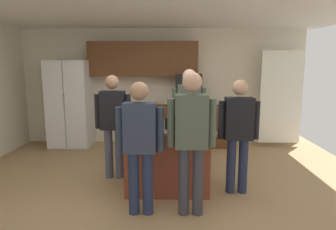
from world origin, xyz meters
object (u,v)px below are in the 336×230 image
(mug_blue_stoneware, at_px, (196,123))
(glass_dark_ale, at_px, (194,118))
(person_guest_right, at_px, (191,134))
(mug_ceramic_white, at_px, (182,120))
(glass_stout_tall, at_px, (177,125))
(glass_short_whisky, at_px, (174,120))
(tumbler_amber, at_px, (167,124))
(person_guest_left, at_px, (140,140))
(refrigerator, at_px, (70,104))
(kitchen_island, at_px, (168,157))
(person_guest_by_door, at_px, (189,113))
(microwave_over_range, at_px, (188,81))
(person_host_foreground, at_px, (113,120))
(person_elder_center, at_px, (238,129))

(mug_blue_stoneware, distance_m, glass_dark_ale, 0.24)
(person_guest_right, height_order, mug_blue_stoneware, person_guest_right)
(mug_ceramic_white, bearing_deg, mug_blue_stoneware, -56.41)
(person_guest_right, bearing_deg, glass_stout_tall, -1.28)
(glass_short_whisky, bearing_deg, mug_ceramic_white, 49.96)
(person_guest_right, xyz_separation_m, mug_blue_stoneware, (0.11, 0.72, -0.01))
(tumbler_amber, distance_m, mug_ceramic_white, 0.48)
(mug_blue_stoneware, bearing_deg, glass_stout_tall, -138.54)
(glass_stout_tall, xyz_separation_m, glass_dark_ale, (0.26, 0.49, 0.00))
(person_guest_left, bearing_deg, glass_short_whisky, -3.64)
(refrigerator, bearing_deg, glass_stout_tall, -48.02)
(refrigerator, height_order, kitchen_island, refrigerator)
(mug_blue_stoneware, height_order, glass_dark_ale, glass_dark_ale)
(refrigerator, distance_m, glass_short_whisky, 3.18)
(person_guest_by_door, bearing_deg, person_guest_left, 1.17)
(microwave_over_range, height_order, tumbler_amber, microwave_over_range)
(person_host_foreground, bearing_deg, person_guest_by_door, 41.66)
(refrigerator, distance_m, mug_ceramic_white, 3.17)
(microwave_over_range, relative_size, person_guest_by_door, 0.32)
(person_guest_by_door, xyz_separation_m, mug_ceramic_white, (-0.12, -0.55, -0.01))
(tumbler_amber, bearing_deg, person_elder_center, 3.97)
(person_guest_right, distance_m, glass_dark_ale, 0.97)
(refrigerator, bearing_deg, glass_dark_ale, -39.04)
(kitchen_island, relative_size, person_guest_by_door, 0.75)
(person_elder_center, bearing_deg, person_guest_by_door, -46.76)
(person_guest_left, height_order, mug_ceramic_white, person_guest_left)
(person_elder_center, relative_size, person_host_foreground, 0.98)
(glass_short_whisky, bearing_deg, glass_dark_ale, 21.55)
(refrigerator, relative_size, mug_ceramic_white, 14.31)
(person_elder_center, bearing_deg, mug_blue_stoneware, 0.52)
(person_elder_center, relative_size, glass_short_whisky, 11.35)
(person_elder_center, bearing_deg, mug_ceramic_white, -16.99)
(person_host_foreground, distance_m, tumbler_amber, 1.06)
(person_host_foreground, relative_size, mug_ceramic_white, 12.48)
(person_host_foreground, relative_size, glass_stout_tall, 10.71)
(microwave_over_range, distance_m, person_elder_center, 2.64)
(kitchen_island, height_order, glass_stout_tall, glass_stout_tall)
(glass_short_whisky, bearing_deg, glass_stout_tall, -83.89)
(mug_ceramic_white, bearing_deg, glass_short_whisky, -130.04)
(person_guest_left, xyz_separation_m, glass_dark_ale, (0.70, 0.96, 0.09))
(refrigerator, xyz_separation_m, glass_dark_ale, (2.58, -2.09, 0.07))
(kitchen_island, distance_m, mug_ceramic_white, 0.60)
(microwave_over_range, distance_m, person_guest_right, 3.21)
(person_elder_center, relative_size, mug_blue_stoneware, 12.95)
(refrigerator, bearing_deg, person_host_foreground, -54.67)
(person_elder_center, distance_m, person_guest_right, 0.95)
(refrigerator, bearing_deg, kitchen_island, -46.04)
(microwave_over_range, relative_size, glass_short_whisky, 3.94)
(glass_dark_ale, bearing_deg, mug_ceramic_white, 167.19)
(glass_dark_ale, bearing_deg, person_guest_by_door, 94.34)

